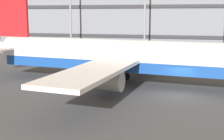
{
  "coord_description": "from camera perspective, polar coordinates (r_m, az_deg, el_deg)",
  "views": [
    {
      "loc": [
        0.46,
        -29.69,
        7.76
      ],
      "look_at": [
        -5.62,
        -4.29,
        3.0
      ],
      "focal_mm": 49.32,
      "sensor_mm": 36.0,
      "label": 1
    }
  ],
  "objects": [
    {
      "name": "ground_plane",
      "position": [
        30.69,
        12.2,
        -4.55
      ],
      "size": [
        600.0,
        600.0,
        0.0
      ],
      "primitive_type": "plane",
      "color": "#424449"
    },
    {
      "name": "terminal_structure",
      "position": [
        73.07,
        13.36,
        11.3
      ],
      "size": [
        129.47,
        16.57,
        18.69
      ],
      "color": "slate",
      "rests_on": "ground_plane"
    },
    {
      "name": "airliner",
      "position": [
        34.27,
        3.36,
        2.3
      ],
      "size": [
        38.92,
        31.63,
        10.3
      ],
      "color": "silver",
      "rests_on": "ground_plane"
    }
  ]
}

